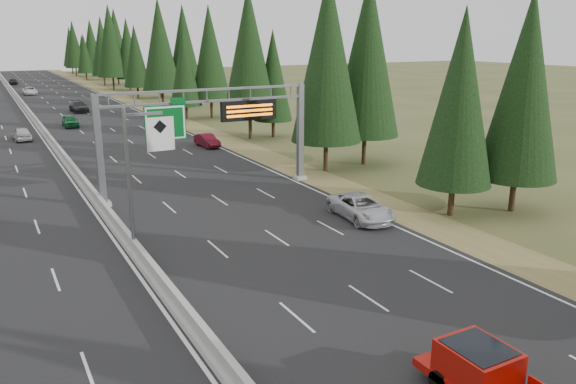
# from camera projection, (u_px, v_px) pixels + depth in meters

# --- Properties ---
(road) EXTENTS (32.00, 260.00, 0.08)m
(road) POSITION_uv_depth(u_px,v_px,m) (35.00, 123.00, 77.21)
(road) COLOR black
(road) RESTS_ON ground
(shoulder_right) EXTENTS (3.60, 260.00, 0.06)m
(shoulder_right) POSITION_uv_depth(u_px,v_px,m) (162.00, 114.00, 85.45)
(shoulder_right) COLOR olive
(shoulder_right) RESTS_ON ground
(median_barrier) EXTENTS (0.70, 260.00, 0.85)m
(median_barrier) POSITION_uv_depth(u_px,v_px,m) (35.00, 120.00, 77.11)
(median_barrier) COLOR #969791
(median_barrier) RESTS_ON road
(sign_gantry) EXTENTS (16.75, 0.98, 7.80)m
(sign_gantry) POSITION_uv_depth(u_px,v_px,m) (216.00, 124.00, 41.82)
(sign_gantry) COLOR slate
(sign_gantry) RESTS_ON road
(hov_sign_pole) EXTENTS (2.80, 0.50, 8.00)m
(hov_sign_pole) POSITION_uv_depth(u_px,v_px,m) (140.00, 170.00, 29.74)
(hov_sign_pole) COLOR slate
(hov_sign_pole) RESTS_ON road
(tree_row_right) EXTENTS (11.90, 237.90, 18.40)m
(tree_row_right) POSITION_uv_depth(u_px,v_px,m) (211.00, 52.00, 76.65)
(tree_row_right) COLOR black
(tree_row_right) RESTS_ON ground
(silver_minivan) EXTENTS (3.00, 5.72, 1.54)m
(silver_minivan) POSITION_uv_depth(u_px,v_px,m) (361.00, 207.00, 36.46)
(silver_minivan) COLOR silver
(silver_minivan) RESTS_ON road
(red_pickup) EXTENTS (2.04, 5.71, 1.86)m
(red_pickup) POSITION_uv_depth(u_px,v_px,m) (488.00, 376.00, 17.93)
(red_pickup) COLOR black
(red_pickup) RESTS_ON road
(car_ahead_green) EXTENTS (1.91, 4.54, 1.53)m
(car_ahead_green) POSITION_uv_depth(u_px,v_px,m) (70.00, 121.00, 73.37)
(car_ahead_green) COLOR #166332
(car_ahead_green) RESTS_ON road
(car_ahead_dkred) EXTENTS (1.67, 4.19, 1.36)m
(car_ahead_dkred) POSITION_uv_depth(u_px,v_px,m) (207.00, 140.00, 60.13)
(car_ahead_dkred) COLOR #510B17
(car_ahead_dkred) RESTS_ON road
(car_ahead_dkgrey) EXTENTS (2.43, 5.62, 1.61)m
(car_ahead_dkgrey) POSITION_uv_depth(u_px,v_px,m) (79.00, 107.00, 87.67)
(car_ahead_dkgrey) COLOR black
(car_ahead_dkgrey) RESTS_ON road
(car_ahead_white) EXTENTS (2.52, 5.44, 1.51)m
(car_ahead_white) POSITION_uv_depth(u_px,v_px,m) (30.00, 91.00, 113.30)
(car_ahead_white) COLOR silver
(car_ahead_white) RESTS_ON road
(car_ahead_far) EXTENTS (2.10, 4.52, 1.50)m
(car_ahead_far) POSITION_uv_depth(u_px,v_px,m) (13.00, 81.00, 136.60)
(car_ahead_far) COLOR black
(car_ahead_far) RESTS_ON road
(car_onc_white) EXTENTS (1.96, 4.51, 1.51)m
(car_onc_white) POSITION_uv_depth(u_px,v_px,m) (22.00, 134.00, 63.73)
(car_onc_white) COLOR #BBBBBB
(car_onc_white) RESTS_ON road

